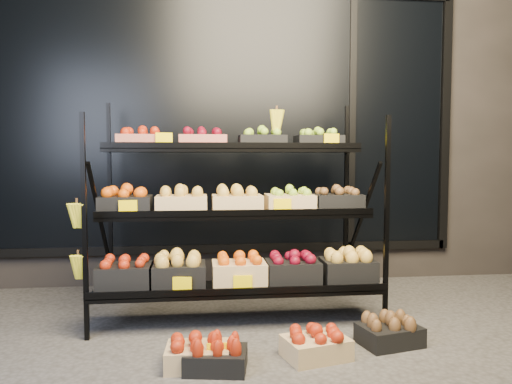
{
  "coord_description": "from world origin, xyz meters",
  "views": [
    {
      "loc": [
        -0.29,
        -3.16,
        1.21
      ],
      "look_at": [
        0.15,
        0.55,
        0.95
      ],
      "focal_mm": 35.0,
      "sensor_mm": 36.0,
      "label": 1
    }
  ],
  "objects": [
    {
      "name": "ground",
      "position": [
        0.0,
        0.0,
        0.0
      ],
      "size": [
        24.0,
        24.0,
        0.0
      ],
      "primitive_type": "plane",
      "color": "#514F4C",
      "rests_on": "ground"
    },
    {
      "name": "building",
      "position": [
        0.0,
        2.59,
        1.75
      ],
      "size": [
        6.0,
        2.08,
        3.5
      ],
      "color": "#2D2826",
      "rests_on": "ground"
    },
    {
      "name": "display_rack",
      "position": [
        -0.01,
        0.6,
        0.79
      ],
      "size": [
        2.18,
        1.02,
        1.71
      ],
      "color": "black",
      "rests_on": "ground"
    },
    {
      "name": "tag_floor_a",
      "position": [
        -0.18,
        -0.4,
        0.06
      ],
      "size": [
        0.13,
        0.01,
        0.12
      ],
      "primitive_type": "cube",
      "color": "#FBD900",
      "rests_on": "ground"
    },
    {
      "name": "floor_crate_left",
      "position": [
        -0.3,
        -0.34,
        0.09
      ],
      "size": [
        0.37,
        0.28,
        0.19
      ],
      "rotation": [
        0.0,
        0.0,
        -0.05
      ],
      "color": "tan",
      "rests_on": "ground"
    },
    {
      "name": "floor_crate_midleft",
      "position": [
        -0.19,
        -0.39,
        0.09
      ],
      "size": [
        0.38,
        0.31,
        0.18
      ],
      "rotation": [
        0.0,
        0.0,
        -0.17
      ],
      "color": "black",
      "rests_on": "ground"
    },
    {
      "name": "floor_crate_midright",
      "position": [
        0.41,
        -0.29,
        0.09
      ],
      "size": [
        0.43,
        0.36,
        0.19
      ],
      "rotation": [
        0.0,
        0.0,
        0.26
      ],
      "color": "tan",
      "rests_on": "ground"
    },
    {
      "name": "floor_crate_right",
      "position": [
        0.93,
        -0.14,
        0.09
      ],
      "size": [
        0.42,
        0.35,
        0.19
      ],
      "rotation": [
        0.0,
        0.0,
        0.23
      ],
      "color": "black",
      "rests_on": "ground"
    }
  ]
}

